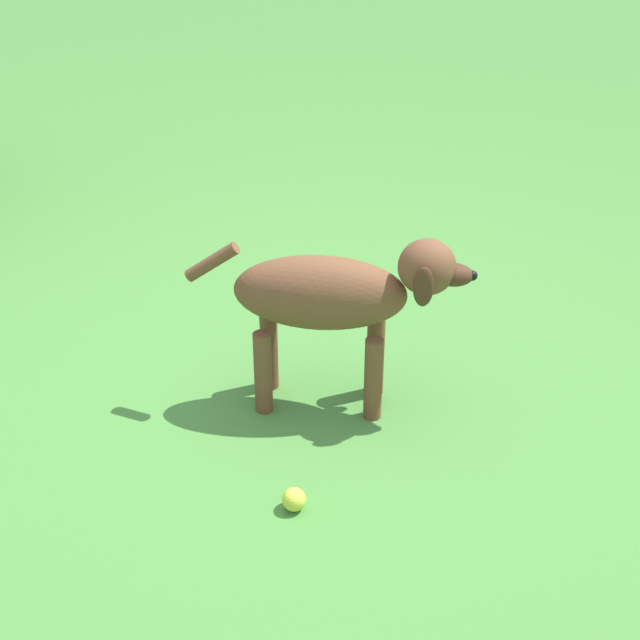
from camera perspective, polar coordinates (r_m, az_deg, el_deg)
name	(u,v)px	position (r m, az deg, el deg)	size (l,w,h in m)	color
ground	(315,400)	(3.08, -0.29, -4.70)	(14.00, 14.00, 0.00)	#478438
dog	(337,296)	(2.87, 1.00, 1.40)	(0.74, 0.51, 0.58)	brown
tennis_ball_2	(294,499)	(2.67, -1.54, -10.48)	(0.07, 0.07, 0.07)	#C9D840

